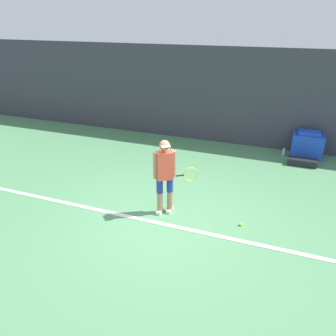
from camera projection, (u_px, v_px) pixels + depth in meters
ground_plane at (162, 222)px, 6.87m from camera, size 24.00×24.00×0.00m
back_wall at (221, 96)px, 10.65m from camera, size 24.00×0.10×3.10m
court_baseline at (161, 224)px, 6.82m from camera, size 21.60×0.10×0.01m
tennis_player at (165, 174)px, 6.84m from camera, size 0.82×0.60×1.69m
tennis_ball at (241, 224)px, 6.75m from camera, size 0.07×0.07×0.07m
covered_chair at (307, 145)px, 9.91m from camera, size 0.90×0.58×0.82m
equipment_bag at (302, 162)px, 9.45m from camera, size 0.79×0.31×0.20m
water_bottle at (284, 151)px, 10.19m from camera, size 0.08×0.08×0.23m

